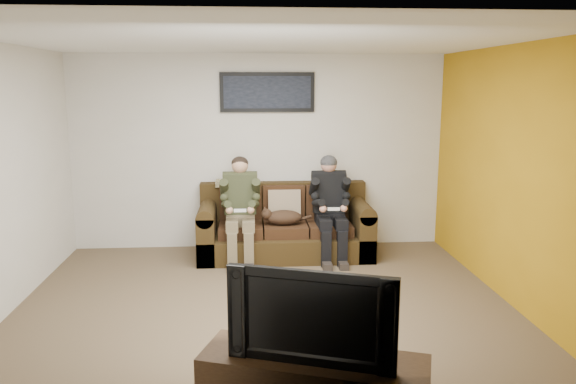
{
  "coord_description": "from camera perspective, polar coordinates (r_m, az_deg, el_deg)",
  "views": [
    {
      "loc": [
        -0.16,
        -5.3,
        2.21
      ],
      "look_at": [
        0.31,
        1.2,
        0.95
      ],
      "focal_mm": 35.0,
      "sensor_mm": 36.0,
      "label": 1
    }
  ],
  "objects": [
    {
      "name": "throw_blanket",
      "position": [
        7.52,
        -5.62,
        0.92
      ],
      "size": [
        0.45,
        0.22,
        0.08
      ],
      "primitive_type": "cube",
      "color": "tan",
      "rests_on": "sofa"
    },
    {
      "name": "accent_wall_right",
      "position": [
        5.99,
        22.13,
        1.41
      ],
      "size": [
        0.0,
        4.5,
        4.5
      ],
      "primitive_type": "plane",
      "rotation": [
        1.57,
        0.0,
        -1.57
      ],
      "color": "#B68212",
      "rests_on": "ground"
    },
    {
      "name": "wall_front",
      "position": [
        3.18,
        -1.11,
        -5.62
      ],
      "size": [
        5.0,
        0.0,
        5.0
      ],
      "primitive_type": "plane",
      "rotation": [
        -1.57,
        0.0,
        0.0
      ],
      "color": "beige",
      "rests_on": "ground"
    },
    {
      "name": "cat",
      "position": [
        7.13,
        -0.58,
        -2.56
      ],
      "size": [
        0.66,
        0.26,
        0.24
      ],
      "color": "#412919",
      "rests_on": "sofa"
    },
    {
      "name": "wall_back",
      "position": [
        7.6,
        -2.95,
        4.05
      ],
      "size": [
        5.0,
        0.0,
        5.0
      ],
      "primitive_type": "plane",
      "rotation": [
        1.57,
        0.0,
        0.0
      ],
      "color": "beige",
      "rests_on": "ground"
    },
    {
      "name": "ceiling",
      "position": [
        5.32,
        -2.52,
        15.15
      ],
      "size": [
        5.0,
        5.0,
        0.0
      ],
      "primitive_type": "plane",
      "rotation": [
        3.14,
        0.0,
        0.0
      ],
      "color": "silver",
      "rests_on": "ground"
    },
    {
      "name": "framed_poster",
      "position": [
        7.52,
        -2.12,
        10.09
      ],
      "size": [
        1.25,
        0.05,
        0.52
      ],
      "color": "black",
      "rests_on": "wall_back"
    },
    {
      "name": "throw_pillow",
      "position": [
        7.35,
        -0.38,
        -1.35
      ],
      "size": [
        0.42,
        0.2,
        0.42
      ],
      "primitive_type": "cube",
      "rotation": [
        -0.21,
        0.0,
        0.0
      ],
      "color": "#8E785D",
      "rests_on": "sofa"
    },
    {
      "name": "wall_right",
      "position": [
        6.0,
        22.22,
        1.41
      ],
      "size": [
        0.0,
        4.5,
        4.5
      ],
      "primitive_type": "plane",
      "rotation": [
        1.57,
        0.0,
        -1.57
      ],
      "color": "beige",
      "rests_on": "ground"
    },
    {
      "name": "floor",
      "position": [
        5.74,
        -2.3,
        -11.69
      ],
      "size": [
        5.0,
        5.0,
        0.0
      ],
      "primitive_type": "plane",
      "color": "brown",
      "rests_on": "ground"
    },
    {
      "name": "person_right",
      "position": [
        7.17,
        4.3,
        -0.95
      ],
      "size": [
        0.51,
        0.86,
        1.31
      ],
      "color": "black",
      "rests_on": "sofa"
    },
    {
      "name": "person_left",
      "position": [
        7.1,
        -4.87,
        -1.12
      ],
      "size": [
        0.51,
        0.87,
        1.3
      ],
      "color": "brown",
      "rests_on": "sofa"
    },
    {
      "name": "television",
      "position": [
        3.67,
        2.69,
        -12.08
      ],
      "size": [
        1.07,
        0.49,
        0.62
      ],
      "primitive_type": "imported",
      "rotation": [
        0.0,
        0.0,
        -0.33
      ],
      "color": "black",
      "rests_on": "tv_stand"
    },
    {
      "name": "sofa",
      "position": [
        7.38,
        -0.36,
        -3.71
      ],
      "size": [
        2.22,
        0.96,
        0.91
      ],
      "color": "#32230F",
      "rests_on": "ground"
    }
  ]
}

